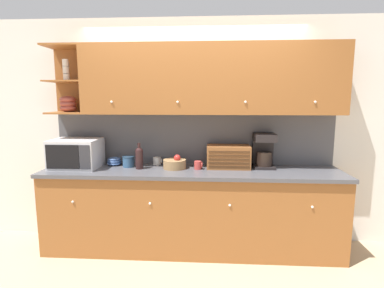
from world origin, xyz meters
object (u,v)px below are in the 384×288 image
object	(u,v)px
microwave	(76,153)
storage_canister	(128,162)
mug_blue_second	(198,165)
bread_box	(228,157)
wine_bottle	(139,157)
coffee_maker	(264,151)
mug	(157,161)
bowl_stack_on_counter	(114,161)
fruit_basket	(175,164)

from	to	relation	value
microwave	storage_canister	distance (m)	0.59
mug_blue_second	bread_box	distance (m)	0.36
wine_bottle	bread_box	bearing A→B (deg)	6.36
coffee_maker	mug	bearing A→B (deg)	176.71
storage_canister	microwave	bearing A→B (deg)	-173.23
coffee_maker	wine_bottle	bearing A→B (deg)	-173.85
storage_canister	mug_blue_second	size ratio (longest dim) A/B	1.48
bread_box	coffee_maker	world-z (taller)	coffee_maker
wine_bottle	mug	xyz separation A→B (m)	(0.16, 0.22, -0.09)
bowl_stack_on_counter	mug_blue_second	bearing A→B (deg)	-8.46
mug	coffee_maker	bearing A→B (deg)	-3.29
microwave	bread_box	bearing A→B (deg)	3.27
fruit_basket	bread_box	bearing A→B (deg)	6.83
bowl_stack_on_counter	wine_bottle	bearing A→B (deg)	-25.86
storage_canister	fruit_basket	world-z (taller)	fruit_basket
storage_canister	bread_box	world-z (taller)	bread_box
coffee_maker	bread_box	bearing A→B (deg)	-174.38
fruit_basket	bread_box	world-z (taller)	bread_box
bowl_stack_on_counter	fruit_basket	bearing A→B (deg)	-9.71
microwave	wine_bottle	xyz separation A→B (m)	(0.72, -0.01, -0.03)
mug_blue_second	microwave	bearing A→B (deg)	-179.85
mug	bread_box	xyz separation A→B (m)	(0.83, -0.11, 0.08)
storage_canister	coffee_maker	bearing A→B (deg)	2.57
bowl_stack_on_counter	wine_bottle	distance (m)	0.38
fruit_basket	bread_box	distance (m)	0.60
fruit_basket	coffee_maker	xyz separation A→B (m)	(1.00, 0.11, 0.14)
bowl_stack_on_counter	bread_box	size ratio (longest dim) A/B	0.36
coffee_maker	storage_canister	bearing A→B (deg)	-177.43
mug	fruit_basket	xyz separation A→B (m)	(0.23, -0.18, 0.01)
wine_bottle	bread_box	world-z (taller)	wine_bottle
bowl_stack_on_counter	mug_blue_second	size ratio (longest dim) A/B	1.88
bowl_stack_on_counter	storage_canister	xyz separation A→B (m)	(0.19, -0.08, 0.02)
microwave	fruit_basket	distance (m)	1.12
bread_box	bowl_stack_on_counter	bearing A→B (deg)	177.71
bowl_stack_on_counter	coffee_maker	size ratio (longest dim) A/B	0.44
bowl_stack_on_counter	mug	xyz separation A→B (m)	(0.50, 0.06, -0.00)
mug	coffee_maker	distance (m)	1.24
bowl_stack_on_counter	coffee_maker	xyz separation A→B (m)	(1.72, -0.01, 0.15)
fruit_basket	mug_blue_second	xyz separation A→B (m)	(0.26, -0.02, -0.01)
storage_canister	mug_blue_second	world-z (taller)	storage_canister
bowl_stack_on_counter	storage_canister	world-z (taller)	storage_canister
microwave	bread_box	world-z (taller)	microwave
bowl_stack_on_counter	mug	world-z (taller)	bowl_stack_on_counter
mug	mug_blue_second	xyz separation A→B (m)	(0.49, -0.20, 0.00)
coffee_maker	mug_blue_second	bearing A→B (deg)	-169.71
wine_bottle	fruit_basket	distance (m)	0.40
storage_canister	wine_bottle	size ratio (longest dim) A/B	0.47
mug	mug_blue_second	bearing A→B (deg)	-22.53
wine_bottle	fruit_basket	xyz separation A→B (m)	(0.39, 0.04, -0.08)
bread_box	microwave	bearing A→B (deg)	-176.73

